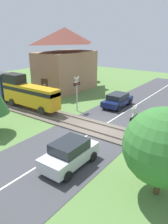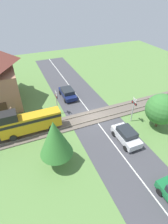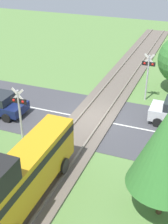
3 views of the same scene
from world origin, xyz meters
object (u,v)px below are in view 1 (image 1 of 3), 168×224
train (3,86)px  crossing_signal_east_approach (77,89)px  car_far_side (117,100)px  pedestrian_by_station (45,92)px  station_building (66,60)px  crossing_signal_west_approach (133,127)px  car_near_crossing (70,153)px

train → crossing_signal_east_approach: bearing=-72.3°
car_far_side → pedestrian_by_station: (-2.40, 8.13, 0.07)m
train → pedestrian_by_station: size_ratio=8.39×
train → station_building: (8.63, -1.45, 2.04)m
crossing_signal_west_approach → pedestrian_by_station: bearing=65.3°
station_building → pedestrian_by_station: size_ratio=4.88×
crossing_signal_east_approach → station_building: 9.09m
train → car_far_side: size_ratio=3.72×
crossing_signal_east_approach → pedestrian_by_station: (1.14, 5.56, -1.37)m
crossing_signal_east_approach → pedestrian_by_station: bearing=78.4°
station_building → crossing_signal_west_approach: bearing=-127.6°
car_far_side → car_near_crossing: bearing=-165.7°
train → crossing_signal_west_approach: (-2.55, -16.00, 0.31)m
train → car_near_crossing: 14.45m
car_far_side → crossing_signal_east_approach: (-3.54, 2.57, 1.44)m
train → station_building: station_building is taller
car_near_crossing → crossing_signal_west_approach: size_ratio=1.07×
train → crossing_signal_east_approach: size_ratio=4.34×
car_near_crossing → station_building: 18.56m
train → car_far_side: 12.24m
pedestrian_by_station → car_far_side: bearing=-73.6°
car_near_crossing → crossing_signal_west_approach: bearing=-44.1°
station_building → pedestrian_by_station: bearing=-168.9°
crossing_signal_west_approach → crossing_signal_east_approach: size_ratio=1.00×
car_near_crossing → station_building: size_ratio=0.42×
car_far_side → station_building: 9.96m
crossing_signal_west_approach → pedestrian_by_station: size_ratio=1.93×
car_far_side → pedestrian_by_station: 8.48m
car_near_crossing → car_far_side: bearing=14.3°
car_near_crossing → car_far_side: 11.66m
car_far_side → crossing_signal_west_approach: 10.32m
car_near_crossing → crossing_signal_east_approach: 9.58m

